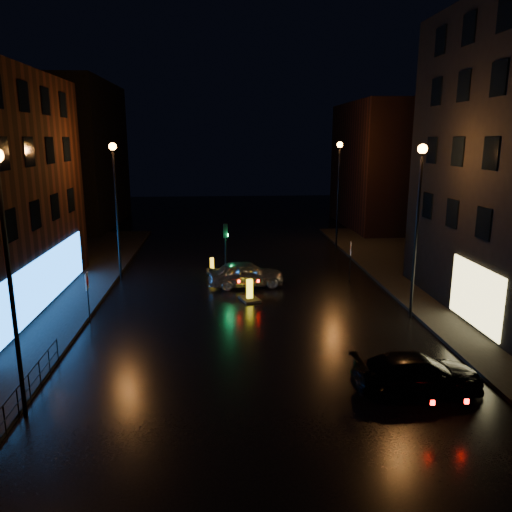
% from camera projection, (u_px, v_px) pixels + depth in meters
% --- Properties ---
extents(ground, '(120.00, 120.00, 0.00)m').
position_uv_depth(ground, '(264.00, 379.00, 18.34)').
color(ground, black).
rests_on(ground, ground).
extents(pavement_right, '(12.00, 44.00, 0.15)m').
position_uv_depth(pavement_right, '(507.00, 300.00, 27.09)').
color(pavement_right, black).
rests_on(pavement_right, ground).
extents(building_far_left, '(8.00, 16.00, 14.00)m').
position_uv_depth(building_far_left, '(73.00, 155.00, 49.56)').
color(building_far_left, black).
rests_on(building_far_left, ground).
extents(building_far_right, '(8.00, 14.00, 12.00)m').
position_uv_depth(building_far_right, '(387.00, 166.00, 49.10)').
color(building_far_right, black).
rests_on(building_far_right, ground).
extents(street_lamp_lnear, '(0.44, 0.44, 8.37)m').
position_uv_depth(street_lamp_lnear, '(6.00, 246.00, 14.56)').
color(street_lamp_lnear, black).
rests_on(street_lamp_lnear, ground).
extents(street_lamp_lfar, '(0.44, 0.44, 8.37)m').
position_uv_depth(street_lamp_lfar, '(115.00, 190.00, 30.09)').
color(street_lamp_lfar, black).
rests_on(street_lamp_lfar, ground).
extents(street_lamp_rnear, '(0.44, 0.44, 8.37)m').
position_uv_depth(street_lamp_rnear, '(418.00, 205.00, 23.45)').
color(street_lamp_rnear, black).
rests_on(street_lamp_rnear, ground).
extents(street_lamp_rfar, '(0.44, 0.44, 8.37)m').
position_uv_depth(street_lamp_rfar, '(339.00, 179.00, 38.98)').
color(street_lamp_rfar, black).
rests_on(street_lamp_rfar, ground).
extents(traffic_signal, '(1.40, 2.40, 3.45)m').
position_uv_depth(traffic_signal, '(226.00, 269.00, 31.73)').
color(traffic_signal, black).
rests_on(traffic_signal, ground).
extents(guard_railing, '(0.05, 6.04, 1.00)m').
position_uv_depth(guard_railing, '(29.00, 381.00, 16.63)').
color(guard_railing, black).
rests_on(guard_railing, ground).
extents(silver_hatchback, '(4.63, 2.17, 1.53)m').
position_uv_depth(silver_hatchback, '(246.00, 274.00, 29.66)').
color(silver_hatchback, '#B0B4B9').
rests_on(silver_hatchback, ground).
extents(dark_sedan, '(4.62, 2.03, 1.32)m').
position_uv_depth(dark_sedan, '(418.00, 374.00, 17.31)').
color(dark_sedan, black).
rests_on(dark_sedan, ground).
extents(bollard_near, '(1.25, 1.54, 1.17)m').
position_uv_depth(bollard_near, '(250.00, 296.00, 27.22)').
color(bollard_near, black).
rests_on(bollard_near, ground).
extents(bollard_far, '(0.76, 1.10, 0.94)m').
position_uv_depth(bollard_far, '(212.00, 269.00, 33.08)').
color(bollard_far, black).
rests_on(bollard_far, ground).
extents(road_sign_left, '(0.11, 0.58, 2.40)m').
position_uv_depth(road_sign_left, '(87.00, 285.00, 23.73)').
color(road_sign_left, black).
rests_on(road_sign_left, ground).
extents(road_sign_right, '(0.19, 0.57, 2.39)m').
position_uv_depth(road_sign_right, '(351.00, 252.00, 30.80)').
color(road_sign_right, black).
rests_on(road_sign_right, ground).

